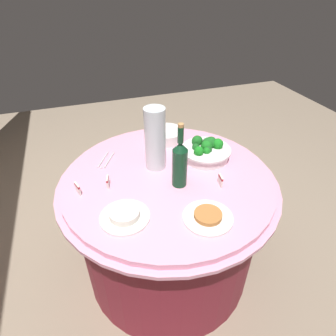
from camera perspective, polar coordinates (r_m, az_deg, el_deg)
ground_plane at (r=2.01m, az=0.00°, el=-18.67°), size 6.00×6.00×0.00m
buffet_table at (r=1.72m, az=0.00°, el=-11.32°), size 1.16×1.16×0.74m
broccoli_bowl at (r=1.62m, az=7.65°, el=3.51°), size 0.28×0.28×0.12m
plate_stack at (r=1.78m, az=-0.36°, el=6.65°), size 0.21×0.21×0.07m
wine_bottle at (r=1.35m, az=2.40°, el=1.05°), size 0.07×0.07×0.34m
decorative_fruit_vase at (r=1.48m, az=-2.59°, el=5.14°), size 0.11×0.11×0.34m
serving_tongs at (r=1.63m, az=-12.46°, el=1.52°), size 0.16×0.12×0.01m
food_plate_rice at (r=1.25m, az=-8.75°, el=-9.42°), size 0.22×0.22×0.04m
food_plate_peanuts at (r=1.25m, az=8.05°, el=-9.72°), size 0.22×0.22×0.03m
label_placard_front at (r=1.42m, az=-17.81°, el=-3.88°), size 0.05×0.02×0.05m
label_placard_mid at (r=1.43m, az=-12.07°, el=-2.65°), size 0.05×0.02×0.05m
label_placard_rear at (r=1.43m, az=10.58°, el=-2.35°), size 0.05×0.02×0.05m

